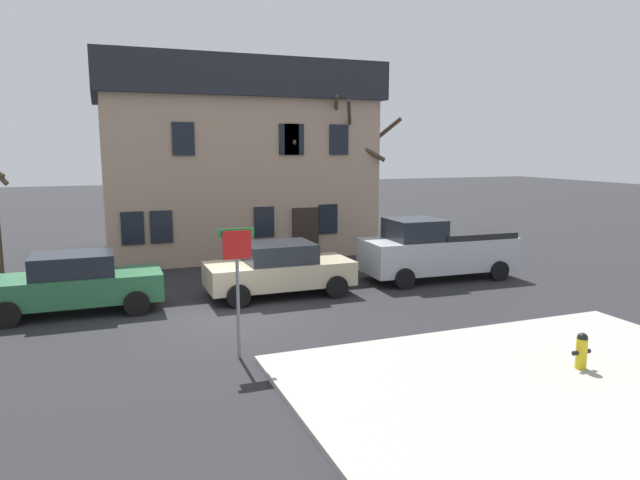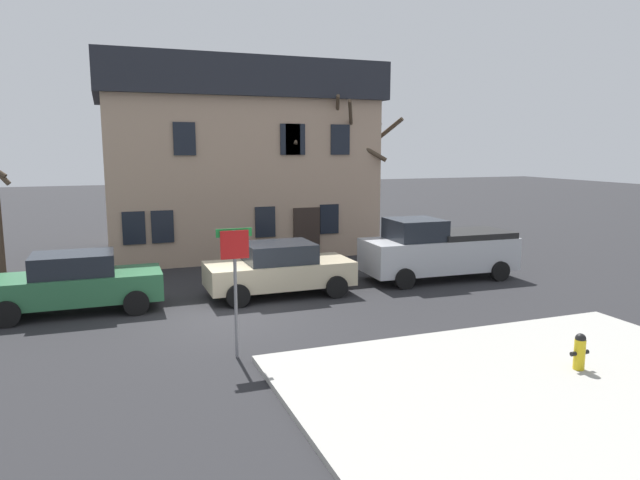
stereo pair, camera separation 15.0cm
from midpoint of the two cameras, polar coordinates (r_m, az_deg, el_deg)
name	(u,v)px [view 2 (the right image)]	position (r m, az deg, el deg)	size (l,w,h in m)	color
ground_plane	(226,317)	(15.67, -9.04, -7.55)	(120.00, 120.00, 0.00)	#262628
sidewalk_slab	(546,389)	(11.77, 21.93, -13.56)	(9.48, 6.85, 0.12)	#A8A59E
building_main	(235,158)	(25.57, -8.23, 8.06)	(11.34, 7.15, 7.91)	tan
tree_bare_mid	(319,167)	(23.71, 0.04, 7.26)	(3.13, 3.85, 6.84)	#4C3D2D
tree_bare_far	(365,164)	(24.94, 4.68, 7.52)	(2.94, 2.95, 7.10)	#4C3D2D
car_green_sedan	(74,283)	(17.04, -23.01, -3.94)	(4.61, 1.99, 1.65)	#2D6B42
car_beige_sedan	(279,269)	(17.56, -3.82, -2.88)	(4.42, 2.10, 1.62)	#C6B793
pickup_truck_silver	(438,250)	(20.09, 11.84, -0.94)	(5.34, 2.32, 2.11)	#B7BABF
fire_hydrant	(580,351)	(12.67, 24.72, -9.97)	(0.42, 0.22, 0.74)	gold
street_sign_pole	(235,268)	(12.20, -8.10, -2.79)	(0.76, 0.07, 2.81)	slate
bicycle_leaning	(64,270)	(21.37, -23.95, -2.73)	(1.75, 0.16, 1.03)	black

